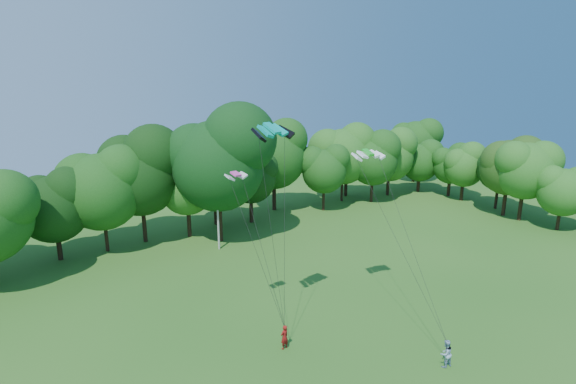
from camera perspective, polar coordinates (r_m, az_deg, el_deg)
utility_pole at (r=49.43m, az=-8.93°, el=-2.22°), size 1.79×0.22×8.95m
kite_flyer_left at (r=33.15m, az=-0.46°, el=-17.94°), size 0.72×0.53×1.81m
kite_flyer_right at (r=33.13m, az=19.40°, el=-18.77°), size 1.02×0.85×1.92m
kite_teal at (r=30.12m, az=-2.04°, el=8.10°), size 3.10×1.71×0.72m
kite_green at (r=34.68m, az=10.13°, el=4.98°), size 2.62×1.61×0.43m
kite_pink at (r=31.76m, az=-6.65°, el=2.30°), size 1.60×0.85×0.28m
tree_back_center at (r=50.59m, az=-8.89°, el=4.81°), size 11.32×11.32×16.47m
tree_back_east at (r=71.24m, az=7.48°, el=4.41°), size 6.92×6.92×10.06m
tree_flank_east at (r=67.16m, az=26.30°, el=3.40°), size 8.19×8.19×11.91m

